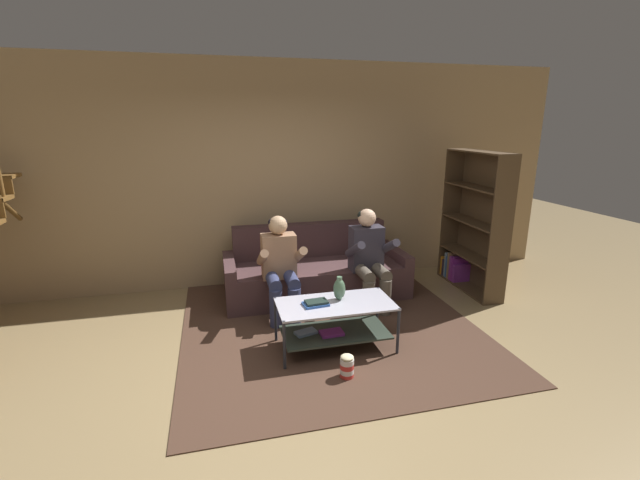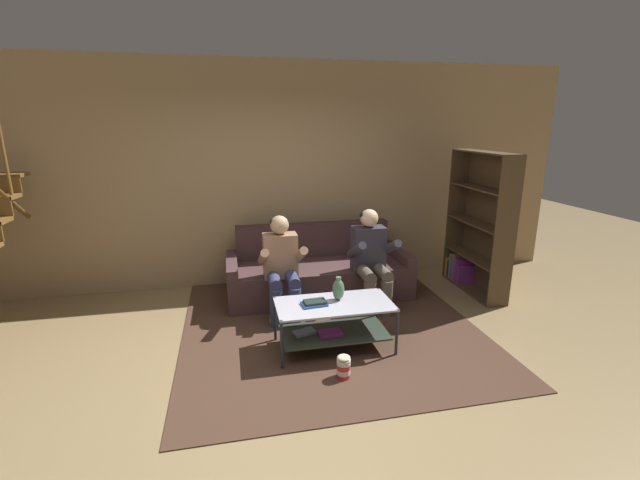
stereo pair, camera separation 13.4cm
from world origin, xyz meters
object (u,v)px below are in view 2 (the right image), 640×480
object	(u,v)px
coffee_table	(333,319)
vase	(338,289)
person_seated_left	(282,263)
bookshelf	(478,233)
popcorn_tub	(344,367)
couch	(318,273)
person_seated_right	(371,256)
book_stack	(315,303)

from	to	relation	value
coffee_table	vase	bearing A→B (deg)	47.20
person_seated_left	bookshelf	size ratio (longest dim) A/B	0.63
person_seated_left	popcorn_tub	world-z (taller)	person_seated_left
coffee_table	popcorn_tub	bearing A→B (deg)	-93.59
person_seated_left	coffee_table	size ratio (longest dim) A/B	1.03
person_seated_left	vase	bearing A→B (deg)	-60.10
couch	coffee_table	size ratio (longest dim) A/B	2.04
person_seated_right	person_seated_left	bearing A→B (deg)	-179.85
person_seated_left	book_stack	size ratio (longest dim) A/B	4.55
person_seated_left	bookshelf	world-z (taller)	bookshelf
popcorn_tub	book_stack	bearing A→B (deg)	105.92
couch	book_stack	distance (m)	1.44
person_seated_left	person_seated_right	distance (m)	1.04
popcorn_tub	bookshelf	bearing A→B (deg)	36.61
person_seated_right	bookshelf	bearing A→B (deg)	10.74
coffee_table	popcorn_tub	xyz separation A→B (m)	(-0.03, -0.52, -0.20)
bookshelf	popcorn_tub	xyz separation A→B (m)	(-2.24, -1.67, -0.65)
couch	coffee_table	xyz separation A→B (m)	(-0.14, -1.39, 0.03)
bookshelf	popcorn_tub	bearing A→B (deg)	-143.39
couch	popcorn_tub	distance (m)	1.92
person_seated_right	book_stack	distance (m)	1.21
person_seated_right	popcorn_tub	xyz separation A→B (m)	(-0.70, -1.37, -0.53)
person_seated_left	vase	distance (m)	0.90
couch	bookshelf	distance (m)	2.13
couch	person_seated_left	size ratio (longest dim) A/B	1.99
book_stack	couch	bearing A→B (deg)	76.86
coffee_table	couch	bearing A→B (deg)	84.09
couch	book_stack	size ratio (longest dim) A/B	9.06
couch	popcorn_tub	xyz separation A→B (m)	(-0.18, -1.90, -0.18)
person_seated_right	coffee_table	bearing A→B (deg)	-127.82
person_seated_left	coffee_table	xyz separation A→B (m)	(0.38, -0.86, -0.31)
couch	popcorn_tub	bearing A→B (deg)	-95.29
person_seated_left	person_seated_right	xyz separation A→B (m)	(1.04, 0.00, 0.01)
couch	coffee_table	bearing A→B (deg)	-95.91
book_stack	popcorn_tub	world-z (taller)	book_stack
coffee_table	person_seated_right	bearing A→B (deg)	52.18
book_stack	bookshelf	distance (m)	2.67
couch	coffee_table	distance (m)	1.39
vase	book_stack	xyz separation A→B (m)	(-0.25, -0.07, -0.09)
person_seated_right	vase	distance (m)	0.99
coffee_table	bookshelf	distance (m)	2.53
book_stack	popcorn_tub	xyz separation A→B (m)	(0.15, -0.52, -0.38)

